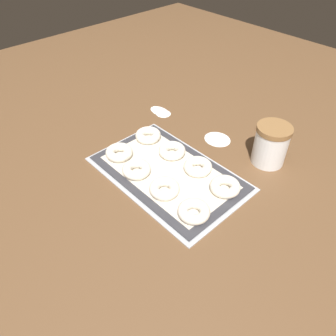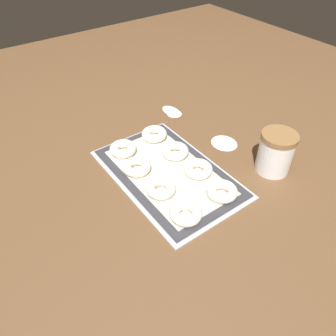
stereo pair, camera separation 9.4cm
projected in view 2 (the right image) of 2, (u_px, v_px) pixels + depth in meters
ground_plane at (171, 175)px, 1.05m from camera, size 2.80×2.80×0.00m
baking_tray at (168, 173)px, 1.05m from camera, size 0.49×0.31×0.01m
baking_mat at (168, 172)px, 1.04m from camera, size 0.47×0.29×0.00m
bagel_front_far_left at (123, 149)px, 1.11m from camera, size 0.09×0.09×0.03m
bagel_front_mid_left at (137, 167)px, 1.04m from camera, size 0.09×0.09×0.03m
bagel_front_mid_right at (161, 188)px, 0.96m from camera, size 0.09×0.09×0.03m
bagel_front_far_right at (186, 213)px, 0.89m from camera, size 0.09×0.09×0.03m
bagel_back_far_left at (154, 134)px, 1.17m from camera, size 0.09×0.09×0.03m
bagel_back_mid_left at (175, 151)px, 1.10m from camera, size 0.09×0.09×0.03m
bagel_back_mid_right at (198, 169)px, 1.03m from camera, size 0.09×0.09×0.03m
bagel_back_far_right at (222, 191)px, 0.95m from camera, size 0.09×0.09×0.03m
flour_canister at (276, 152)px, 1.02m from camera, size 0.11×0.11×0.14m
flour_patch_near at (171, 111)px, 1.34m from camera, size 0.10×0.06×0.00m
flour_patch_far at (224, 143)px, 1.17m from camera, size 0.10×0.09×0.00m
flour_patch_side at (174, 114)px, 1.32m from camera, size 0.06×0.06×0.00m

